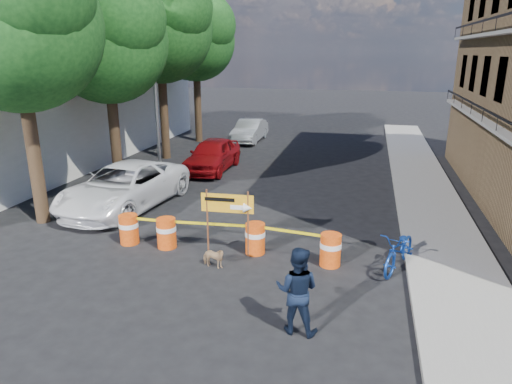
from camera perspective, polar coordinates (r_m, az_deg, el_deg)
The scene contains 19 objects.
ground at distance 12.41m, azimuth -5.37°, elevation -9.57°, with size 120.00×120.00×0.00m, color black.
sidewalk_east at distance 17.50m, azimuth 21.15°, elevation -2.31°, with size 2.40×40.00×0.15m, color gray.
white_building at distance 26.55m, azimuth -25.80°, elevation 9.97°, with size 8.00×22.00×6.00m, color silver.
tree_near at distance 16.28m, azimuth -27.75°, elevation 18.12°, with size 5.46×5.20×9.15m.
tree_mid_a at distance 20.35m, azimuth -18.06°, elevation 17.62°, with size 5.25×5.00×8.68m.
tree_mid_b at distance 24.79m, azimuth -11.88°, elevation 19.50°, with size 5.67×5.40×9.62m.
tree_far at distance 29.38m, azimuth -7.47°, elevation 18.32°, with size 5.04×4.80×8.84m.
streetlamp at distance 22.19m, azimuth -12.42°, elevation 13.72°, with size 1.25×0.18×8.00m.
barrel_far_left at distance 14.26m, azimuth -15.61°, elevation -4.43°, with size 0.58×0.58×0.90m.
barrel_mid_left at distance 13.72m, azimuth -11.13°, elevation -4.98°, with size 0.58×0.58×0.90m.
barrel_mid_right at distance 13.09m, azimuth -0.10°, elevation -5.75°, with size 0.58×0.58×0.90m.
barrel_far_right at distance 12.53m, azimuth 9.29°, elevation -7.08°, with size 0.58×0.58×0.90m.
detour_sign at distance 12.63m, azimuth -2.73°, elevation -2.09°, with size 1.49×0.29×1.92m.
pedestrian at distance 9.49m, azimuth 5.15°, elevation -12.14°, with size 0.91×0.71×1.87m, color black.
bicycle at distance 12.53m, azimuth 17.73°, elevation -4.85°, with size 0.73×1.10×2.09m, color #123997.
dog at distance 12.37m, azimuth -5.37°, elevation -8.18°, with size 0.31×0.69×0.58m, color tan.
suv_white at distance 17.44m, azimuth -16.14°, elevation 0.64°, with size 2.68×5.80×1.61m, color white.
sedan_red at distance 22.23m, azimuth -5.47°, elevation 4.66°, with size 1.83×4.56×1.55m, color maroon.
sedan_silver at distance 29.51m, azimuth -0.78°, elevation 7.70°, with size 1.49×4.27×1.41m, color #B2B5BA.
Camera 1 is at (3.75, -10.44, 5.58)m, focal length 32.00 mm.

